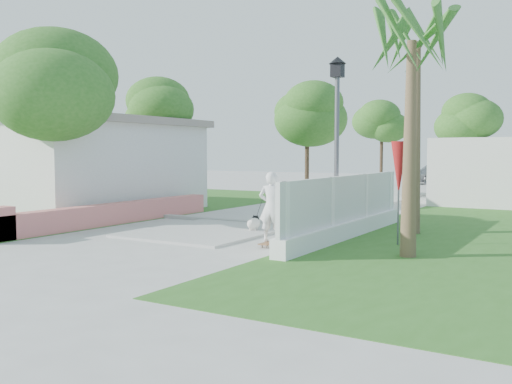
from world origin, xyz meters
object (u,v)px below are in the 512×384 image
Objects in this scene: bollard at (315,195)px; parked_car at (450,173)px; dog at (254,223)px; patio_umbrella at (399,169)px; skateboarder at (262,209)px; street_lamp at (337,138)px.

parked_car is (0.51, 18.62, 0.20)m from bollard.
parked_car is at bearing 71.48° from dog.
bollard is 0.47× the size of patio_umbrella.
bollard is 0.47× the size of skateboarder.
patio_umbrella is 3.28m from skateboarder.
patio_umbrella is at bearing 174.64° from parked_car.
dog is at bearing -155.36° from street_lamp.
patio_umbrella is 4.07m from dog.
street_lamp is 1.93× the size of patio_umbrella.
bollard is 5.44m from dog.
dog is (0.80, -5.37, -0.35)m from bollard.
bollard is at bearing 163.44° from parked_car.
street_lamp reaches higher than patio_umbrella.
skateboarder is (1.55, -6.25, 0.14)m from bollard.
patio_umbrella is at bearing -21.10° from dog.
street_lamp is 0.97× the size of parked_car.
bollard is at bearing -89.03° from skateboarder.
street_lamp is 1.93× the size of skateboarder.
street_lamp is 5.56m from bollard.
patio_umbrella is 24.48m from parked_car.
skateboarder reaches higher than dog.
patio_umbrella reaches higher than skateboarder.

